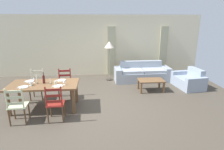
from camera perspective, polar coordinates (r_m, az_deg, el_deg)
name	(u,v)px	position (r m, az deg, el deg)	size (l,w,h in m)	color
ground_plane	(96,105)	(5.73, -4.98, -9.10)	(9.60, 9.60, 0.02)	#4A4236
wall_far	(95,46)	(8.54, -5.23, 8.97)	(9.60, 0.16, 2.70)	beige
curtain_panel_left	(111,51)	(8.47, -0.17, 7.26)	(0.35, 0.08, 2.20)	#AAA885
curtain_panel_right	(163,51)	(8.98, 15.40, 7.21)	(0.35, 0.08, 2.20)	#AAA885
dining_table	(44,87)	(5.56, -20.20, -3.39)	(1.90, 0.96, 0.75)	brown
dining_chair_near_left	(17,105)	(5.09, -27.08, -8.33)	(0.45, 0.43, 0.96)	beige
dining_chair_near_right	(55,103)	(4.85, -17.03, -8.36)	(0.43, 0.41, 0.96)	maroon
dining_chair_far_left	(37,84)	(6.44, -22.00, -2.65)	(0.42, 0.40, 0.96)	beige
dining_chair_far_right	(65,84)	(6.21, -14.26, -2.63)	(0.44, 0.43, 0.96)	maroon
dinner_plate_near_left	(24,87)	(5.45, -25.53, -3.35)	(0.24, 0.24, 0.02)	white
fork_near_left	(18,87)	(5.51, -26.99, -3.42)	(0.02, 0.17, 0.01)	silver
dinner_plate_near_right	(58,86)	(5.20, -16.21, -3.28)	(0.24, 0.24, 0.02)	white
fork_near_right	(53,86)	(5.23, -17.81, -3.36)	(0.02, 0.17, 0.01)	silver
dinner_plate_far_left	(30,81)	(5.89, -23.90, -1.72)	(0.24, 0.24, 0.02)	white
fork_far_left	(25,81)	(5.95, -25.26, -1.80)	(0.02, 0.17, 0.01)	silver
dinner_plate_far_right	(61,80)	(5.66, -15.27, -1.58)	(0.24, 0.24, 0.02)	white
fork_far_right	(56,81)	(5.69, -16.75, -1.66)	(0.02, 0.17, 0.01)	silver
wine_bottle	(44,79)	(5.54, -20.24, -1.22)	(0.07, 0.07, 0.32)	#471919
wine_glass_near_left	(30,82)	(5.47, -23.95, -1.95)	(0.06, 0.06, 0.16)	white
wine_glass_near_right	(64,81)	(5.23, -14.56, -1.82)	(0.06, 0.06, 0.16)	white
wine_glass_far_left	(34,79)	(5.71, -22.91, -1.09)	(0.06, 0.06, 0.16)	white
coffee_cup_primary	(55,82)	(5.39, -17.01, -2.21)	(0.07, 0.07, 0.09)	beige
coffee_cup_secondary	(31,83)	(5.56, -23.56, -2.35)	(0.07, 0.07, 0.09)	beige
candle_tall	(37,81)	(5.58, -22.10, -1.74)	(0.05, 0.05, 0.27)	#998C66
candle_short	(50,83)	(5.43, -18.41, -2.22)	(0.05, 0.05, 0.16)	#998C66
couch	(142,74)	(7.90, 9.11, 0.37)	(2.29, 0.84, 0.80)	#99A2AD
coffee_table	(151,81)	(6.78, 11.88, -1.96)	(0.90, 0.56, 0.42)	brown
armchair_upholstered	(190,81)	(7.63, 22.72, -1.67)	(0.94, 1.25, 0.72)	#94A2B4
standing_lamp	(109,47)	(7.64, -0.83, 8.61)	(0.40, 0.40, 1.64)	#332D28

